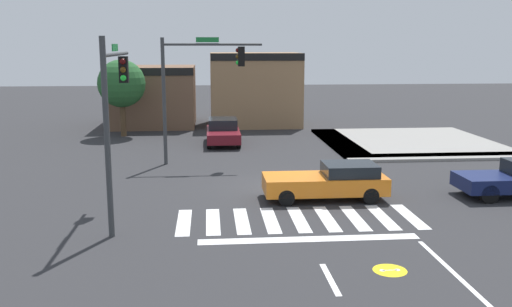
{
  "coord_description": "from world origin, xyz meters",
  "views": [
    {
      "loc": [
        -3.02,
        -22.72,
        5.86
      ],
      "look_at": [
        -0.98,
        1.11,
        1.22
      ],
      "focal_mm": 39.58,
      "sensor_mm": 36.0,
      "label": 1
    }
  ],
  "objects_px": {
    "traffic_signal_southwest": "(115,97)",
    "car_maroon": "(223,131)",
    "roadside_tree": "(122,84)",
    "car_orange": "(329,181)",
    "traffic_signal_northwest": "(197,77)"
  },
  "relations": [
    {
      "from": "car_maroon",
      "to": "roadside_tree",
      "type": "bearing_deg",
      "value": -118.1
    },
    {
      "from": "car_orange",
      "to": "car_maroon",
      "type": "bearing_deg",
      "value": -73.56
    },
    {
      "from": "car_orange",
      "to": "roadside_tree",
      "type": "relative_size",
      "value": 0.95
    },
    {
      "from": "traffic_signal_southwest",
      "to": "roadside_tree",
      "type": "relative_size",
      "value": 1.24
    },
    {
      "from": "traffic_signal_northwest",
      "to": "car_orange",
      "type": "distance_m",
      "value": 9.4
    },
    {
      "from": "car_orange",
      "to": "car_maroon",
      "type": "height_order",
      "value": "car_maroon"
    },
    {
      "from": "traffic_signal_southwest",
      "to": "car_orange",
      "type": "height_order",
      "value": "traffic_signal_southwest"
    },
    {
      "from": "traffic_signal_northwest",
      "to": "traffic_signal_southwest",
      "type": "relative_size",
      "value": 1.01
    },
    {
      "from": "car_orange",
      "to": "traffic_signal_northwest",
      "type": "bearing_deg",
      "value": -54.06
    },
    {
      "from": "roadside_tree",
      "to": "car_orange",
      "type": "bearing_deg",
      "value": -57.84
    },
    {
      "from": "traffic_signal_northwest",
      "to": "car_orange",
      "type": "bearing_deg",
      "value": -54.06
    },
    {
      "from": "traffic_signal_southwest",
      "to": "traffic_signal_northwest",
      "type": "bearing_deg",
      "value": -15.82
    },
    {
      "from": "car_maroon",
      "to": "traffic_signal_southwest",
      "type": "bearing_deg",
      "value": -14.98
    },
    {
      "from": "traffic_signal_southwest",
      "to": "car_maroon",
      "type": "relative_size",
      "value": 1.45
    },
    {
      "from": "traffic_signal_southwest",
      "to": "car_maroon",
      "type": "distance_m",
      "value": 15.47
    }
  ]
}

